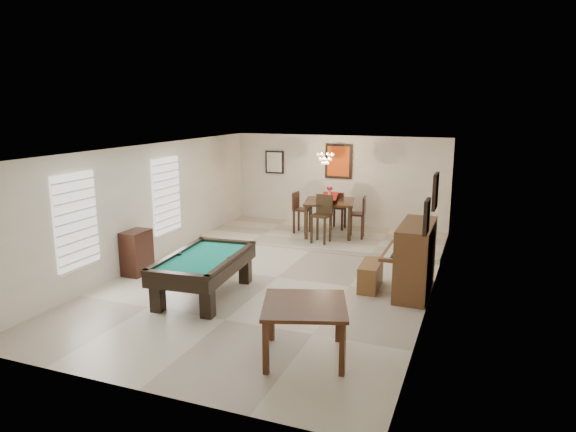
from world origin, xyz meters
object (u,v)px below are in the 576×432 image
Objects in this scene: pool_table at (204,277)px; dining_chair_east at (357,217)px; dining_table at (329,216)px; apothecary_chest at (137,252)px; flower_vase at (330,191)px; chandelier at (325,154)px; upright_piano at (407,258)px; piano_bench at (370,276)px; dining_chair_west at (302,213)px; square_table at (305,330)px; dining_chair_north at (338,210)px; dining_chair_south at (321,219)px.

pool_table is 2.08× the size of dining_chair_east.
dining_chair_east is at bearing -2.88° from dining_table.
dining_table is at bearing 54.70° from apothecary_chest.
flower_vase is 0.94m from chandelier.
upright_piano reaches higher than pool_table.
pool_table is 4.95m from dining_chair_east.
dining_chair_west reaches higher than piano_bench.
dining_chair_west reaches higher than square_table.
dining_chair_north is (1.01, 5.38, 0.27)m from pool_table.
piano_bench is at bearing 10.75° from apothecary_chest.
dining_chair_south is at bearing 89.32° from dining_chair_north.
dining_chair_north is at bearing 58.53° from apothecary_chest.
square_table is 6.23m from dining_chair_east.
square_table is 0.92× the size of dining_table.
piano_bench is 3.79m from flower_vase.
dining_table is at bearing -83.44° from dining_chair_west.
dining_table is 0.80m from dining_chair_south.
apothecary_chest is 4.58m from dining_chair_west.
chandelier reaches higher than apothecary_chest.
dining_chair_west is at bearing 109.86° from square_table.
flower_vase reaches higher than dining_chair_south.
dining_chair_east is at bearing 1.28° from chandelier.
flower_vase is at bearing 54.70° from apothecary_chest.
dining_chair_south is (-1.47, 5.41, 0.31)m from square_table.
upright_piano is at bearing -131.46° from dining_chair_west.
pool_table is 2.45× the size of piano_bench.
square_table is 4.33× the size of flower_vase.
dining_chair_east is (-1.69, 3.09, -0.01)m from upright_piano.
dining_chair_north is at bearing 74.47° from pool_table.
dining_table is at bearing -100.41° from dining_chair_east.
pool_table reaches higher than piano_bench.
dining_table is at bearing 73.41° from pool_table.
dining_chair_west is at bearing 135.63° from upright_piano.
piano_bench is 3.35m from dining_chair_east.
piano_bench is at bearing -47.44° from dining_chair_south.
piano_bench is 3.00m from dining_chair_south.
dining_table is 0.64m from flower_vase.
piano_bench is 4.29m from dining_chair_north.
apothecary_chest is at bearing -124.59° from chandelier.
piano_bench is 0.98× the size of apothecary_chest.
upright_piano is 1.28× the size of dining_table.
flower_vase is at bearing -100.41° from dining_chair_east.
flower_vase reaches higher than apothecary_chest.
dining_chair_north is at bearing 113.89° from piano_bench.
dining_chair_south is 1.07m from dining_chair_west.
square_table is 3.23m from upright_piano.
dining_chair_east is at bearing 97.10° from square_table.
dining_chair_north is at bearing -144.88° from dining_chair_east.
dining_table is 1.16× the size of dining_chair_east.
dining_chair_west is (-0.76, 0.75, -0.04)m from dining_chair_south.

